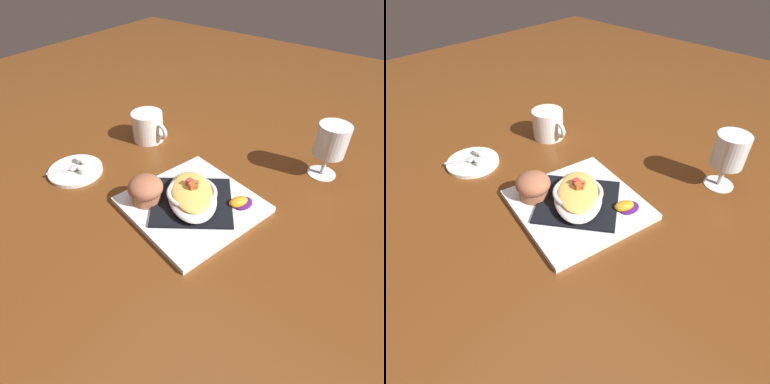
# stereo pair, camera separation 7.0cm
# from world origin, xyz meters

# --- Properties ---
(ground_plane) EXTENTS (2.60, 2.60, 0.00)m
(ground_plane) POSITION_xyz_m (0.00, 0.00, 0.00)
(ground_plane) COLOR brown
(square_plate) EXTENTS (0.31, 0.31, 0.01)m
(square_plate) POSITION_xyz_m (0.00, 0.00, 0.01)
(square_plate) COLOR white
(square_plate) RESTS_ON ground_plane
(folded_napkin) EXTENTS (0.23, 0.23, 0.01)m
(folded_napkin) POSITION_xyz_m (0.00, 0.00, 0.02)
(folded_napkin) COLOR black
(folded_napkin) RESTS_ON square_plate
(gratin_dish) EXTENTS (0.19, 0.19, 0.05)m
(gratin_dish) POSITION_xyz_m (-0.00, -0.00, 0.04)
(gratin_dish) COLOR silver
(gratin_dish) RESTS_ON folded_napkin
(muffin) EXTENTS (0.08, 0.08, 0.06)m
(muffin) POSITION_xyz_m (0.05, -0.09, 0.04)
(muffin) COLOR #A56141
(muffin) RESTS_ON square_plate
(orange_garnish) EXTENTS (0.06, 0.05, 0.02)m
(orange_garnish) POSITION_xyz_m (-0.06, 0.09, 0.02)
(orange_garnish) COLOR #461768
(orange_garnish) RESTS_ON square_plate
(coffee_mug) EXTENTS (0.09, 0.12, 0.08)m
(coffee_mug) POSITION_xyz_m (-0.16, -0.27, 0.04)
(coffee_mug) COLOR white
(coffee_mug) RESTS_ON ground_plane
(stemmed_glass) EXTENTS (0.07, 0.07, 0.14)m
(stemmed_glass) POSITION_xyz_m (-0.30, 0.19, 0.09)
(stemmed_glass) COLOR white
(stemmed_glass) RESTS_ON ground_plane
(creamer_saucer) EXTENTS (0.13, 0.13, 0.01)m
(creamer_saucer) POSITION_xyz_m (0.07, -0.31, 0.01)
(creamer_saucer) COLOR white
(creamer_saucer) RESTS_ON ground_plane
(spoon) EXTENTS (0.08, 0.06, 0.01)m
(spoon) POSITION_xyz_m (0.08, -0.32, 0.01)
(spoon) COLOR silver
(spoon) RESTS_ON creamer_saucer
(creamer_cup_0) EXTENTS (0.02, 0.02, 0.02)m
(creamer_cup_0) POSITION_xyz_m (0.07, -0.28, 0.02)
(creamer_cup_0) COLOR white
(creamer_cup_0) RESTS_ON creamer_saucer
(creamer_cup_1) EXTENTS (0.02, 0.02, 0.02)m
(creamer_cup_1) POSITION_xyz_m (0.05, -0.30, 0.02)
(creamer_cup_1) COLOR silver
(creamer_cup_1) RESTS_ON creamer_saucer
(creamer_cup_2) EXTENTS (0.02, 0.02, 0.02)m
(creamer_cup_2) POSITION_xyz_m (0.04, -0.32, 0.02)
(creamer_cup_2) COLOR white
(creamer_cup_2) RESTS_ON creamer_saucer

